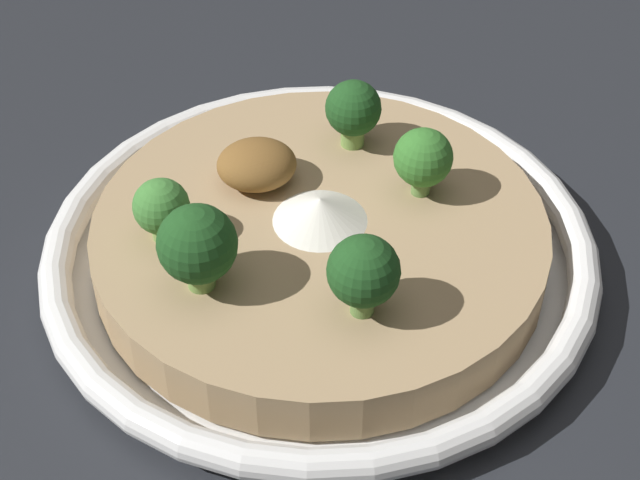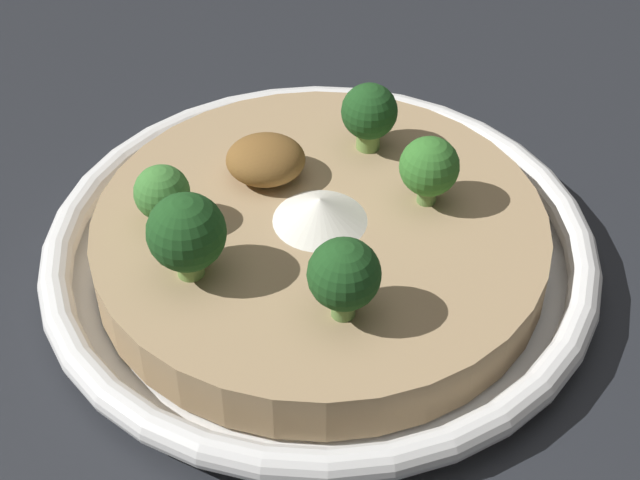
# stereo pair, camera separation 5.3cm
# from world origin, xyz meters

# --- Properties ---
(ground_plane) EXTENTS (6.00, 6.00, 0.00)m
(ground_plane) POSITION_xyz_m (0.00, 0.00, 0.00)
(ground_plane) COLOR #23262B
(risotto_bowl) EXTENTS (0.30, 0.30, 0.04)m
(risotto_bowl) POSITION_xyz_m (0.00, 0.00, 0.02)
(risotto_bowl) COLOR white
(risotto_bowl) RESTS_ON ground_plane
(cheese_sprinkle) EXTENTS (0.05, 0.05, 0.02)m
(cheese_sprinkle) POSITION_xyz_m (-0.00, 0.00, 0.04)
(cheese_sprinkle) COLOR white
(cheese_sprinkle) RESTS_ON risotto_bowl
(crispy_onion_garnish) EXTENTS (0.04, 0.04, 0.02)m
(crispy_onion_garnish) POSITION_xyz_m (0.03, -0.04, 0.05)
(crispy_onion_garnish) COLOR brown
(crispy_onion_garnish) RESTS_ON risotto_bowl
(broccoli_left) EXTENTS (0.03, 0.03, 0.04)m
(broccoli_left) POSITION_xyz_m (-0.06, -0.01, 0.06)
(broccoli_left) COLOR #668E47
(broccoli_left) RESTS_ON risotto_bowl
(broccoli_front) EXTENTS (0.03, 0.03, 0.04)m
(broccoli_front) POSITION_xyz_m (-0.03, -0.06, 0.06)
(broccoli_front) COLOR #759E4C
(broccoli_front) RESTS_ON risotto_bowl
(broccoli_back_right) EXTENTS (0.04, 0.04, 0.05)m
(broccoli_back_right) POSITION_xyz_m (0.07, 0.04, 0.06)
(broccoli_back_right) COLOR #759E4C
(broccoli_back_right) RESTS_ON risotto_bowl
(broccoli_back_left) EXTENTS (0.04, 0.04, 0.04)m
(broccoli_back_left) POSITION_xyz_m (-0.01, 0.07, 0.06)
(broccoli_back_left) COLOR #668E47
(broccoli_back_left) RESTS_ON risotto_bowl
(broccoli_right) EXTENTS (0.03, 0.03, 0.04)m
(broccoli_right) POSITION_xyz_m (0.08, -0.00, 0.05)
(broccoli_right) COLOR #84A856
(broccoli_right) RESTS_ON risotto_bowl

